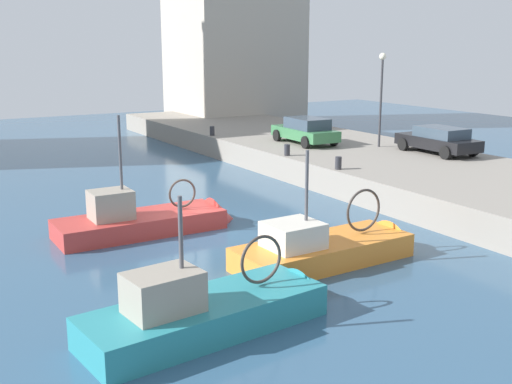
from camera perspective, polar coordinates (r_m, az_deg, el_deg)
name	(u,v)px	position (r m, az deg, el deg)	size (l,w,h in m)	color
water_surface	(206,233)	(22.43, -4.47, -3.67)	(80.00, 80.00, 0.00)	#335675
quay_wall	(441,181)	(29.07, 16.26, 0.96)	(9.00, 56.00, 1.20)	gray
fishing_boat_orange	(332,257)	(19.63, 6.84, -5.85)	(6.48, 2.33, 4.44)	orange
fishing_boat_teal	(217,322)	(15.19, -3.49, -11.61)	(6.74, 2.59, 4.20)	teal
fishing_boat_red	(151,228)	(22.79, -9.42, -3.23)	(6.62, 2.31, 5.09)	#BC3833
parked_car_green	(306,130)	(34.53, 4.47, 5.54)	(2.10, 4.32, 1.41)	#387547
parked_car_black	(439,140)	(32.55, 16.07, 4.53)	(2.11, 4.36, 1.31)	black
mooring_bollard_south	(338,163)	(27.57, 7.40, 2.60)	(0.28, 0.28, 0.55)	#2D2D33
mooring_bollard_mid	(287,150)	(30.77, 2.81, 3.79)	(0.28, 0.28, 0.55)	#2D2D33
mooring_bollard_north	(212,131)	(37.62, -3.96, 5.49)	(0.28, 0.28, 0.55)	#2D2D33
quay_streetlamp	(382,84)	(33.72, 11.20, 9.48)	(0.36, 0.36, 4.83)	#38383D
waterfront_building_central	(234,27)	(51.69, -2.02, 14.59)	(9.35, 8.18, 15.49)	#B2A899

